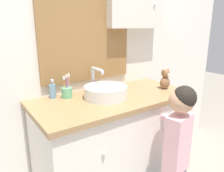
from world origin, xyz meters
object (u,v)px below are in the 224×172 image
at_px(teddy_bear, 165,79).
at_px(sink_basin, 105,91).
at_px(toothbrush_holder, 67,92).
at_px(child_figure, 177,142).
at_px(soap_dispenser, 53,91).

bearing_deg(teddy_bear, sink_basin, 170.99).
height_order(toothbrush_holder, child_figure, toothbrush_holder).
bearing_deg(child_figure, teddy_bear, 54.98).
distance_m(toothbrush_holder, soap_dispenser, 0.10).
xyz_separation_m(sink_basin, toothbrush_holder, (-0.23, 0.16, -0.00)).
bearing_deg(teddy_bear, toothbrush_holder, 162.37).
bearing_deg(child_figure, sink_basin, 121.19).
distance_m(sink_basin, teddy_bear, 0.53).
bearing_deg(child_figure, soap_dispenser, 131.75).
bearing_deg(teddy_bear, child_figure, -125.02).
xyz_separation_m(sink_basin, child_figure, (0.27, -0.45, -0.28)).
bearing_deg(soap_dispenser, teddy_bear, -19.13).
xyz_separation_m(toothbrush_holder, teddy_bear, (0.75, -0.24, 0.04)).
height_order(child_figure, teddy_bear, teddy_bear).
distance_m(sink_basin, toothbrush_holder, 0.28).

